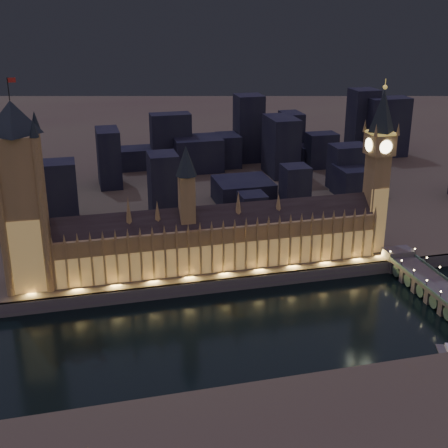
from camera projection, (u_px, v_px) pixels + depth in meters
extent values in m
plane|color=black|center=(240.00, 325.00, 339.10)|extent=(2000.00, 2000.00, 0.00)
cube|color=#463633|center=(133.00, 125.00, 808.72)|extent=(2000.00, 960.00, 8.00)
cube|color=#4D4057|center=(222.00, 285.00, 374.81)|extent=(2000.00, 2.50, 8.00)
cube|color=olive|center=(219.00, 244.00, 388.29)|extent=(200.01, 20.09, 28.00)
cube|color=#AB8648|center=(223.00, 258.00, 380.79)|extent=(200.00, 0.50, 18.00)
cube|color=black|center=(219.00, 219.00, 382.24)|extent=(200.01, 16.36, 16.26)
cube|color=olive|center=(187.00, 201.00, 373.02)|extent=(9.00, 9.00, 32.00)
cone|color=#1A242D|center=(186.00, 161.00, 364.12)|extent=(13.00, 13.00, 18.00)
cube|color=olive|center=(54.00, 268.00, 355.78)|extent=(1.20, 1.20, 28.00)
cone|color=olive|center=(51.00, 240.00, 350.27)|extent=(2.00, 2.00, 6.00)
cube|color=olive|center=(67.00, 266.00, 357.42)|extent=(1.20, 1.20, 28.00)
cone|color=olive|center=(64.00, 239.00, 351.90)|extent=(2.00, 2.00, 6.00)
cube|color=olive|center=(79.00, 265.00, 359.05)|extent=(1.20, 1.20, 28.00)
cone|color=olive|center=(77.00, 238.00, 353.54)|extent=(2.00, 2.00, 6.00)
cube|color=olive|center=(92.00, 264.00, 360.69)|extent=(1.20, 1.20, 28.00)
cone|color=olive|center=(90.00, 236.00, 355.18)|extent=(2.00, 2.00, 6.00)
cube|color=olive|center=(105.00, 263.00, 362.33)|extent=(1.20, 1.20, 28.00)
cone|color=olive|center=(102.00, 235.00, 356.81)|extent=(2.00, 2.00, 6.00)
cube|color=olive|center=(117.00, 261.00, 363.96)|extent=(1.20, 1.20, 28.00)
cone|color=olive|center=(115.00, 234.00, 358.45)|extent=(2.00, 2.00, 6.00)
cube|color=olive|center=(129.00, 260.00, 365.60)|extent=(1.20, 1.20, 28.00)
cone|color=olive|center=(128.00, 233.00, 360.09)|extent=(2.00, 2.00, 6.00)
cube|color=olive|center=(141.00, 259.00, 367.23)|extent=(1.20, 1.20, 28.00)
cone|color=olive|center=(140.00, 232.00, 361.72)|extent=(2.00, 2.00, 6.00)
cube|color=olive|center=(153.00, 258.00, 368.87)|extent=(1.20, 1.20, 28.00)
cone|color=olive|center=(152.00, 231.00, 363.36)|extent=(2.00, 2.00, 6.00)
cube|color=olive|center=(165.00, 257.00, 370.51)|extent=(1.20, 1.20, 28.00)
cone|color=olive|center=(164.00, 230.00, 364.99)|extent=(2.00, 2.00, 6.00)
cube|color=olive|center=(177.00, 255.00, 372.14)|extent=(1.20, 1.20, 28.00)
cone|color=olive|center=(176.00, 229.00, 366.63)|extent=(2.00, 2.00, 6.00)
cube|color=olive|center=(189.00, 254.00, 373.78)|extent=(1.20, 1.20, 28.00)
cone|color=olive|center=(188.00, 228.00, 368.27)|extent=(2.00, 2.00, 6.00)
cube|color=olive|center=(201.00, 253.00, 375.42)|extent=(1.20, 1.20, 28.00)
cone|color=olive|center=(200.00, 226.00, 369.90)|extent=(2.00, 2.00, 6.00)
cube|color=olive|center=(212.00, 252.00, 377.05)|extent=(1.20, 1.20, 28.00)
cone|color=olive|center=(212.00, 225.00, 371.54)|extent=(2.00, 2.00, 6.00)
cube|color=olive|center=(224.00, 251.00, 378.69)|extent=(1.20, 1.20, 28.00)
cone|color=olive|center=(223.00, 224.00, 373.18)|extent=(2.00, 2.00, 6.00)
cube|color=olive|center=(235.00, 250.00, 380.33)|extent=(1.20, 1.20, 28.00)
cone|color=olive|center=(235.00, 223.00, 374.81)|extent=(2.00, 2.00, 6.00)
cube|color=olive|center=(246.00, 249.00, 381.96)|extent=(1.20, 1.20, 28.00)
cone|color=olive|center=(246.00, 222.00, 376.45)|extent=(2.00, 2.00, 6.00)
cube|color=olive|center=(257.00, 247.00, 383.60)|extent=(1.20, 1.20, 28.00)
cone|color=olive|center=(257.00, 221.00, 378.09)|extent=(2.00, 2.00, 6.00)
cube|color=olive|center=(268.00, 246.00, 385.24)|extent=(1.20, 1.20, 28.00)
cone|color=olive|center=(269.00, 220.00, 379.72)|extent=(2.00, 2.00, 6.00)
cube|color=olive|center=(279.00, 245.00, 386.87)|extent=(1.20, 1.20, 28.00)
cone|color=olive|center=(280.00, 219.00, 381.36)|extent=(2.00, 2.00, 6.00)
cube|color=olive|center=(290.00, 244.00, 388.51)|extent=(1.20, 1.20, 28.00)
cone|color=olive|center=(291.00, 218.00, 383.00)|extent=(2.00, 2.00, 6.00)
cube|color=olive|center=(301.00, 243.00, 390.15)|extent=(1.20, 1.20, 28.00)
cone|color=olive|center=(302.00, 217.00, 384.63)|extent=(2.00, 2.00, 6.00)
cube|color=olive|center=(312.00, 242.00, 391.78)|extent=(1.20, 1.20, 28.00)
cone|color=olive|center=(313.00, 216.00, 386.27)|extent=(2.00, 2.00, 6.00)
cube|color=olive|center=(322.00, 241.00, 393.42)|extent=(1.20, 1.20, 28.00)
cone|color=olive|center=(323.00, 215.00, 387.91)|extent=(2.00, 2.00, 6.00)
cube|color=olive|center=(333.00, 240.00, 395.06)|extent=(1.20, 1.20, 28.00)
cone|color=olive|center=(334.00, 214.00, 389.54)|extent=(2.00, 2.00, 6.00)
cube|color=olive|center=(343.00, 239.00, 396.69)|extent=(1.20, 1.20, 28.00)
cone|color=olive|center=(344.00, 213.00, 391.18)|extent=(2.00, 2.00, 6.00)
cube|color=olive|center=(353.00, 238.00, 398.33)|extent=(1.20, 1.20, 28.00)
cone|color=olive|center=(355.00, 212.00, 392.82)|extent=(2.00, 2.00, 6.00)
cube|color=olive|center=(364.00, 237.00, 399.97)|extent=(1.20, 1.20, 28.00)
cone|color=olive|center=(365.00, 212.00, 394.45)|extent=(2.00, 2.00, 6.00)
cube|color=olive|center=(374.00, 236.00, 401.60)|extent=(1.20, 1.20, 28.00)
cone|color=olive|center=(376.00, 211.00, 396.09)|extent=(2.00, 2.00, 6.00)
cone|color=olive|center=(128.00, 211.00, 366.07)|extent=(4.40, 4.40, 18.00)
cone|color=olive|center=(157.00, 212.00, 370.68)|extent=(4.40, 4.40, 14.00)
cone|color=olive|center=(238.00, 203.00, 381.78)|extent=(4.40, 4.40, 16.00)
cone|color=olive|center=(278.00, 203.00, 388.45)|extent=(4.40, 4.40, 12.00)
cube|color=olive|center=(23.00, 213.00, 351.17)|extent=(22.45, 22.45, 90.05)
cube|color=#AB8648|center=(27.00, 258.00, 349.22)|extent=(22.00, 0.50, 44.00)
cone|color=#1A242D|center=(12.00, 117.00, 331.92)|extent=(31.68, 31.68, 18.00)
cylinder|color=black|center=(8.00, 89.00, 326.57)|extent=(0.50, 0.50, 12.00)
cube|color=red|center=(12.00, 80.00, 325.47)|extent=(4.00, 0.15, 2.50)
cylinder|color=olive|center=(1.00, 221.00, 338.68)|extent=(4.40, 4.40, 90.05)
cylinder|color=olive|center=(4.00, 208.00, 358.61)|extent=(4.40, 4.40, 90.05)
cylinder|color=olive|center=(43.00, 218.00, 343.72)|extent=(4.40, 4.40, 90.05)
cone|color=#1A242D|center=(33.00, 128.00, 325.90)|extent=(5.20, 5.20, 10.00)
cylinder|color=olive|center=(44.00, 205.00, 363.65)|extent=(4.40, 4.40, 90.05)
cone|color=#1A242D|center=(35.00, 120.00, 345.83)|extent=(5.20, 5.20, 10.00)
cube|color=olive|center=(375.00, 203.00, 405.59)|extent=(13.10, 13.10, 64.96)
cube|color=#AB8648|center=(378.00, 221.00, 403.70)|extent=(12.00, 0.50, 44.00)
cube|color=olive|center=(380.00, 144.00, 391.63)|extent=(15.00, 15.00, 13.37)
cube|color=#F2C64C|center=(381.00, 133.00, 389.04)|extent=(15.75, 15.75, 1.20)
cone|color=#1A242D|center=(383.00, 111.00, 384.19)|extent=(18.00, 18.00, 26.00)
sphere|color=#F2C64C|center=(385.00, 87.00, 379.02)|extent=(2.80, 2.80, 2.80)
cylinder|color=#F2C64C|center=(385.00, 83.00, 378.13)|extent=(0.40, 0.40, 5.00)
cylinder|color=#FFF2BF|center=(386.00, 147.00, 384.61)|extent=(8.40, 0.50, 8.40)
cylinder|color=#FFF2BF|center=(374.00, 141.00, 398.65)|extent=(8.40, 0.50, 8.40)
cylinder|color=#FFF2BF|center=(369.00, 145.00, 389.86)|extent=(0.50, 8.40, 8.40)
cylinder|color=#FFF2BF|center=(391.00, 143.00, 393.41)|extent=(0.50, 8.40, 8.40)
cone|color=olive|center=(376.00, 130.00, 379.31)|extent=(2.60, 2.60, 8.00)
cone|color=olive|center=(365.00, 125.00, 392.90)|extent=(2.60, 2.60, 8.00)
cone|color=olive|center=(398.00, 129.00, 382.75)|extent=(2.60, 2.60, 8.00)
cone|color=olive|center=(387.00, 124.00, 396.34)|extent=(2.60, 2.60, 8.00)
cube|color=#4D4057|center=(446.00, 293.00, 353.91)|extent=(18.08, 100.00, 1.60)
cube|color=#2F5B51|center=(433.00, 292.00, 351.43)|extent=(0.80, 100.00, 1.60)
cube|color=#4D4057|center=(398.00, 256.00, 404.00)|extent=(18.08, 12.00, 9.50)
cylinder|color=black|center=(440.00, 295.00, 344.32)|extent=(0.30, 0.30, 4.40)
sphere|color=#FFD88C|center=(441.00, 291.00, 343.50)|extent=(1.00, 1.00, 1.00)
cube|color=#4D4057|center=(438.00, 295.00, 362.21)|extent=(16.27, 4.00, 9.50)
cylinder|color=black|center=(427.00, 284.00, 357.26)|extent=(0.30, 0.30, 4.40)
sphere|color=#FFD88C|center=(427.00, 280.00, 356.44)|extent=(1.00, 1.00, 1.00)
cube|color=#4D4057|center=(425.00, 285.00, 375.15)|extent=(16.27, 4.00, 9.50)
cylinder|color=black|center=(414.00, 274.00, 370.20)|extent=(0.30, 0.30, 4.40)
sphere|color=#FFD88C|center=(414.00, 270.00, 369.38)|extent=(1.00, 1.00, 1.00)
cylinder|color=black|center=(439.00, 271.00, 374.16)|extent=(0.30, 0.30, 4.40)
sphere|color=#FFD88C|center=(440.00, 267.00, 373.34)|extent=(1.00, 1.00, 1.00)
cube|color=#4D4057|center=(413.00, 275.00, 388.09)|extent=(16.27, 4.00, 9.50)
cylinder|color=black|center=(401.00, 264.00, 383.14)|extent=(0.30, 0.30, 4.40)
sphere|color=#FFD88C|center=(402.00, 260.00, 382.32)|extent=(1.00, 1.00, 1.00)
cylinder|color=black|center=(427.00, 261.00, 387.10)|extent=(0.30, 0.30, 4.40)
sphere|color=#FFD88C|center=(427.00, 258.00, 386.28)|extent=(1.00, 1.00, 1.00)
cube|color=#4D4057|center=(401.00, 265.00, 401.03)|extent=(16.27, 4.00, 9.50)
cylinder|color=black|center=(390.00, 255.00, 396.08)|extent=(0.30, 0.30, 4.40)
sphere|color=#FFD88C|center=(390.00, 252.00, 395.26)|extent=(1.00, 1.00, 1.00)
cylinder|color=black|center=(415.00, 252.00, 400.04)|extent=(0.30, 0.30, 4.40)
sphere|color=#FFD88C|center=(415.00, 249.00, 399.22)|extent=(1.00, 1.00, 1.00)
cylinder|color=#2F5B51|center=(445.00, 300.00, 355.62)|extent=(15.91, 8.00, 8.00)
cylinder|color=#2F5B51|center=(431.00, 289.00, 368.56)|extent=(15.91, 8.00, 8.00)
cylinder|color=#2F5B51|center=(419.00, 279.00, 381.50)|extent=(15.91, 8.00, 8.00)
cylinder|color=#2F5B51|center=(407.00, 269.00, 394.44)|extent=(15.91, 8.00, 8.00)
cube|color=black|center=(252.00, 208.00, 461.14)|extent=(19.03, 19.80, 21.88)
cube|color=black|center=(386.00, 127.00, 636.63)|extent=(42.59, 22.95, 59.97)
cube|color=black|center=(295.00, 190.00, 477.22)|extent=(19.65, 20.18, 37.62)
cube|color=black|center=(228.00, 150.00, 606.62)|extent=(19.44, 30.73, 30.82)
cube|color=black|center=(171.00, 141.00, 595.80)|extent=(37.76, 19.44, 52.51)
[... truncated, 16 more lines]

